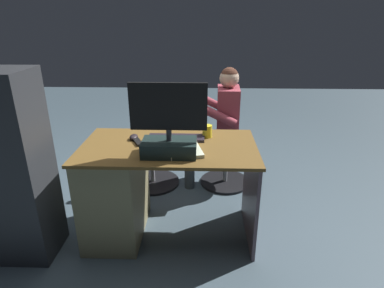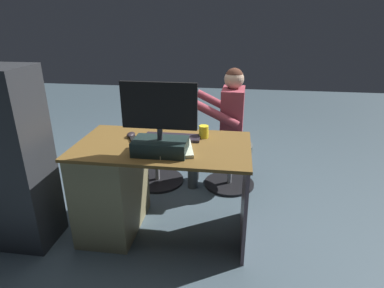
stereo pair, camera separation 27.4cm
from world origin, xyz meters
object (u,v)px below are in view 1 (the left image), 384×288
Objects in this scene: keyboard at (176,138)px; tv_remote at (138,142)px; monitor at (169,134)px; desk at (127,187)px; teddy_bear at (151,127)px; cup at (207,131)px; office_chair_teddy at (152,160)px; person at (219,120)px; visitor_chair at (226,159)px; computer_mouse at (134,137)px.

tv_remote is at bearing 18.25° from keyboard.
tv_remote is at bearing -37.80° from monitor.
keyboard is at bearing 171.78° from tv_remote.
monitor reaches higher than keyboard.
desk is 3.60× the size of teddy_bear.
cup is 0.97m from office_chair_teddy.
cup reaches higher than office_chair_teddy.
person is (-0.12, -0.63, -0.11)m from cup.
cup is at bearing 130.89° from teddy_bear.
person reaches higher than keyboard.
office_chair_teddy and visitor_chair have the same top height.
desk is 8.37× the size of tv_remote.
person is at bearing -155.23° from tv_remote.
computer_mouse reaches higher than visitor_chair.
computer_mouse is 0.84m from office_chair_teddy.
cup is at bearing 72.44° from visitor_chair.
teddy_bear is 0.30× the size of person.
keyboard is 0.77m from person.
office_chair_teddy is at bearing 2.39° from person.
monitor is 0.43m from cup.
keyboard is at bearing 62.93° from person.
visitor_chair is at bearing -107.56° from cup.
person reaches higher than computer_mouse.
visitor_chair is (-0.74, -0.02, -0.34)m from teddy_bear.
teddy_bear reaches higher than keyboard.
cup reaches higher than visitor_chair.
tv_remote reaches higher than office_chair_teddy.
desk is 0.39m from computer_mouse.
cup reaches higher than desk.
teddy_bear is at bearing -91.18° from computer_mouse.
tv_remote is at bearing 120.92° from computer_mouse.
tv_remote is at bearing 51.23° from person.
monitor is 0.42m from computer_mouse.
teddy_bear is at bearing 1.37° from person.
computer_mouse is at bearing 88.80° from office_chair_teddy.
office_chair_teddy is (-0.07, -0.79, -0.14)m from desk.
person is at bearing -178.63° from teddy_bear.
cup is 0.65m from person.
desk is at bearing 18.88° from keyboard.
monitor is 1.06m from person.
teddy_bear is at bearing -90.00° from office_chair_teddy.
keyboard reaches higher than desk.
teddy_bear reaches higher than desk.
monitor reaches higher than cup.
tv_remote is (-0.05, 0.08, -0.01)m from computer_mouse.
keyboard is (-0.02, -0.28, -0.14)m from monitor.
teddy_bear is at bearing -73.62° from monitor.
visitor_chair is (-0.46, -0.97, -0.62)m from monitor.
visitor_chair is 0.42m from person.
monitor is 1.18× the size of keyboard.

